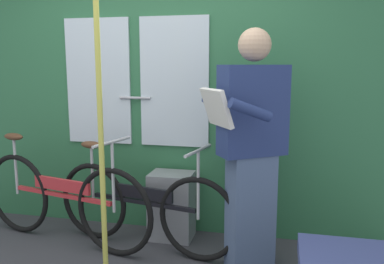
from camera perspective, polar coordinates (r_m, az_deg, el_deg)
train_door_wall at (r=3.57m, az=-4.76°, el=5.24°), size 4.07×0.28×2.32m
bicycle_near_door at (r=3.55m, az=-17.82°, el=-8.98°), size 1.71×0.55×0.91m
bicycle_leaning_behind at (r=3.32m, az=-7.11°, el=-10.30°), size 1.60×0.51×0.87m
passenger_reading_newspaper at (r=2.89m, az=8.28°, el=-1.88°), size 0.63×0.58×1.72m
trash_bin_by_wall at (r=3.51m, az=-2.86°, el=-10.28°), size 0.36×0.28×0.57m
handrail_pole at (r=2.67m, az=-12.77°, el=2.05°), size 0.04×0.04×2.28m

